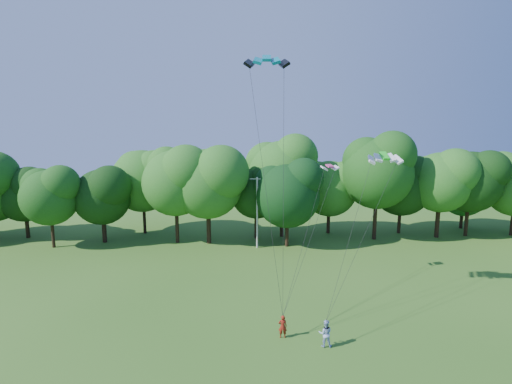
{
  "coord_description": "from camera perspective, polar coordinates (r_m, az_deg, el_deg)",
  "views": [
    {
      "loc": [
        0.57,
        -13.88,
        14.55
      ],
      "look_at": [
        1.85,
        13.0,
        9.95
      ],
      "focal_mm": 28.0,
      "sensor_mm": 36.0,
      "label": 1
    }
  ],
  "objects": [
    {
      "name": "utility_pole",
      "position": [
        46.81,
        0.16,
        -2.88
      ],
      "size": [
        1.7,
        0.21,
        8.49
      ],
      "rotation": [
        0.0,
        0.0,
        -0.07
      ],
      "color": "beige",
      "rests_on": "ground"
    },
    {
      "name": "kite_flyer_left",
      "position": [
        28.97,
        3.83,
        -18.62
      ],
      "size": [
        0.61,
        0.41,
        1.63
      ],
      "primitive_type": "imported",
      "rotation": [
        0.0,
        0.0,
        3.1
      ],
      "color": "maroon",
      "rests_on": "ground"
    },
    {
      "name": "kite_flyer_right",
      "position": [
        28.27,
        9.88,
        -19.27
      ],
      "size": [
        0.98,
        0.81,
        1.84
      ],
      "primitive_type": "imported",
      "rotation": [
        0.0,
        0.0,
        3.01
      ],
      "color": "#A3B9E2",
      "rests_on": "ground"
    },
    {
      "name": "kite_teal",
      "position": [
        29.44,
        1.54,
        18.57
      ],
      "size": [
        3.11,
        1.51,
        0.66
      ],
      "rotation": [
        0.0,
        0.0,
        -0.05
      ],
      "color": "#04788D",
      "rests_on": "ground"
    },
    {
      "name": "kite_green",
      "position": [
        33.41,
        17.88,
        4.95
      ],
      "size": [
        2.59,
        1.14,
        0.63
      ],
      "rotation": [
        0.0,
        0.0,
        -0.0
      ],
      "color": "#21E123",
      "rests_on": "ground"
    },
    {
      "name": "kite_pink",
      "position": [
        36.44,
        10.49,
        3.69
      ],
      "size": [
        1.73,
        1.1,
        0.27
      ],
      "rotation": [
        0.0,
        0.0,
        0.21
      ],
      "color": "#DC3D83",
      "rests_on": "ground"
    },
    {
      "name": "tree_back_center",
      "position": [
        46.97,
        4.53,
        1.12
      ],
      "size": [
        8.33,
        8.33,
        12.11
      ],
      "color": "#342114",
      "rests_on": "ground"
    },
    {
      "name": "tree_back_east",
      "position": [
        62.48,
        27.63,
        0.95
      ],
      "size": [
        6.88,
        6.88,
        10.01
      ],
      "color": "#311E13",
      "rests_on": "ground"
    }
  ]
}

